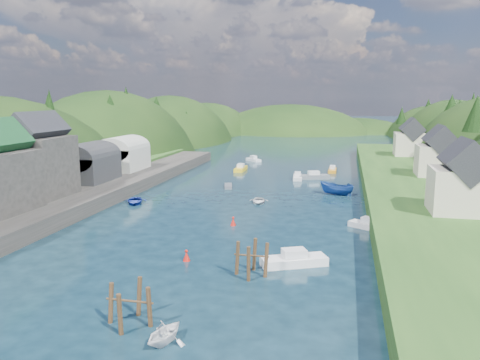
% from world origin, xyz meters
% --- Properties ---
extents(ground, '(600.00, 600.00, 0.00)m').
position_xyz_m(ground, '(0.00, 50.00, 0.00)').
color(ground, black).
rests_on(ground, ground).
extents(hillside_left, '(44.00, 245.56, 52.00)m').
position_xyz_m(hillside_left, '(-45.00, 75.00, -8.03)').
color(hillside_left, black).
rests_on(hillside_left, ground).
extents(far_hills, '(103.00, 68.00, 44.00)m').
position_xyz_m(far_hills, '(1.22, 174.01, -10.80)').
color(far_hills, black).
rests_on(far_hills, ground).
extents(hill_trees, '(90.05, 149.75, 12.49)m').
position_xyz_m(hill_trees, '(0.95, 65.59, 11.06)').
color(hill_trees, black).
rests_on(hill_trees, ground).
extents(quay_left, '(12.00, 110.00, 2.00)m').
position_xyz_m(quay_left, '(-24.00, 20.00, 1.00)').
color(quay_left, '#2D2B28').
rests_on(quay_left, ground).
extents(terrace_left_grass, '(12.00, 110.00, 2.50)m').
position_xyz_m(terrace_left_grass, '(-31.00, 20.00, 1.25)').
color(terrace_left_grass, '#234719').
rests_on(terrace_left_grass, ground).
extents(boat_sheds, '(7.00, 21.00, 7.50)m').
position_xyz_m(boat_sheds, '(-26.00, 39.00, 5.27)').
color(boat_sheds, '#2D2D30').
rests_on(boat_sheds, quay_left).
extents(terrace_right, '(16.00, 120.00, 2.40)m').
position_xyz_m(terrace_right, '(25.00, 40.00, 1.20)').
color(terrace_right, '#234719').
rests_on(terrace_right, ground).
extents(right_bank_cottages, '(9.00, 59.24, 8.41)m').
position_xyz_m(right_bank_cottages, '(28.00, 48.33, 5.84)').
color(right_bank_cottages, beige).
rests_on(right_bank_cottages, terrace_right).
extents(piling_cluster_near, '(3.41, 3.16, 3.47)m').
position_xyz_m(piling_cluster_near, '(0.17, -6.35, 1.17)').
color(piling_cluster_near, '#382314').
rests_on(piling_cluster_near, ground).
extents(piling_cluster_far, '(3.04, 2.85, 3.63)m').
position_xyz_m(piling_cluster_far, '(6.44, 4.15, 1.24)').
color(piling_cluster_far, '#382314').
rests_on(piling_cluster_far, ground).
extents(channel_buoy_near, '(0.70, 0.70, 1.10)m').
position_xyz_m(channel_buoy_near, '(-0.28, 6.43, 0.48)').
color(channel_buoy_near, '#AC150D').
rests_on(channel_buoy_near, ground).
extents(channel_buoy_far, '(0.70, 0.70, 1.10)m').
position_xyz_m(channel_buoy_far, '(1.13, 19.30, 0.48)').
color(channel_buoy_far, '#AC150D').
rests_on(channel_buoy_far, ground).
extents(moored_boats, '(37.37, 87.42, 2.16)m').
position_xyz_m(moored_boats, '(3.75, 34.48, 0.56)').
color(moored_boats, silver).
rests_on(moored_boats, ground).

